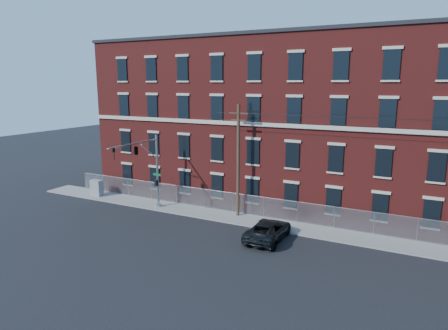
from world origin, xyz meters
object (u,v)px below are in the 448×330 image
at_px(pickup_truck, 268,230).
at_px(traffic_signal_mast, 141,157).
at_px(utility_cabinet, 97,188).
at_px(utility_pole_near, 238,159).

bearing_deg(pickup_truck, traffic_signal_mast, -3.48).
relative_size(traffic_signal_mast, pickup_truck, 1.29).
relative_size(pickup_truck, utility_cabinet, 3.23).
distance_m(utility_pole_near, pickup_truck, 7.43).
height_order(traffic_signal_mast, utility_cabinet, traffic_signal_mast).
height_order(traffic_signal_mast, utility_pole_near, utility_pole_near).
distance_m(traffic_signal_mast, utility_pole_near, 8.70).
xyz_separation_m(traffic_signal_mast, utility_cabinet, (-8.16, 2.50, -4.43)).
relative_size(traffic_signal_mast, utility_cabinet, 4.17).
distance_m(traffic_signal_mast, utility_cabinet, 9.61).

